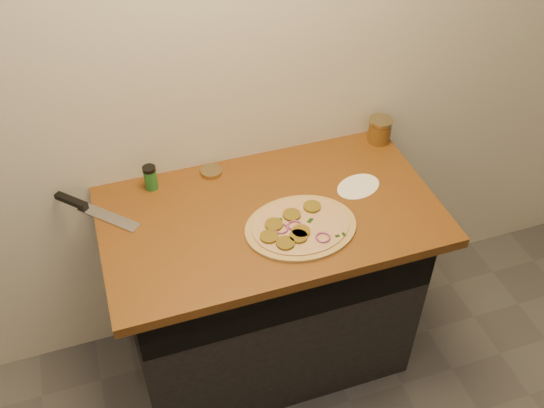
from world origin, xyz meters
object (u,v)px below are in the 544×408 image
object	(u,v)px
chefs_knife	(89,208)
salsa_jar	(380,130)
pizza	(300,227)
spice_shaker	(150,178)

from	to	relation	value
chefs_knife	salsa_jar	world-z (taller)	salsa_jar
pizza	spice_shaker	xyz separation A→B (m)	(-0.45, 0.38, 0.04)
pizza	chefs_knife	bearing A→B (deg)	154.25
salsa_jar	spice_shaker	size ratio (longest dim) A/B	1.06
salsa_jar	spice_shaker	bearing A→B (deg)	-179.83
chefs_knife	spice_shaker	xyz separation A→B (m)	(0.24, 0.05, 0.04)
pizza	salsa_jar	world-z (taller)	salsa_jar
chefs_knife	spice_shaker	world-z (taller)	spice_shaker
pizza	salsa_jar	bearing A→B (deg)	38.28
spice_shaker	chefs_knife	bearing A→B (deg)	-168.37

